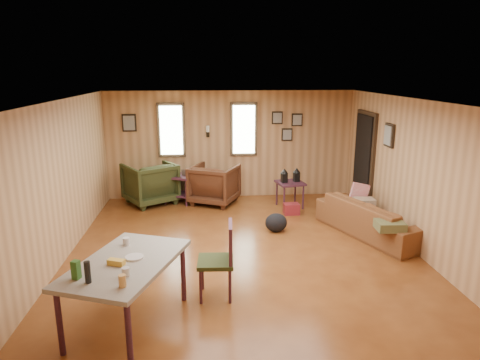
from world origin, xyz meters
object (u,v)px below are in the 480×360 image
object	(u,v)px
recliner_green	(150,181)
end_table	(180,184)
recliner_brown	(214,182)
dining_table	(125,268)
sofa	(373,212)
side_table	(290,181)

from	to	relation	value
recliner_green	end_table	bearing A→B (deg)	148.12
recliner_green	recliner_brown	bearing A→B (deg)	143.35
recliner_brown	recliner_green	world-z (taller)	recliner_green
recliner_brown	dining_table	distance (m)	4.69
sofa	end_table	bearing A→B (deg)	35.38
recliner_brown	side_table	bearing A→B (deg)	-170.06
recliner_brown	recliner_green	size ratio (longest dim) A/B	0.95
side_table	dining_table	xyz separation A→B (m)	(-2.69, -4.14, 0.14)
recliner_brown	recliner_green	xyz separation A→B (m)	(-1.39, 0.11, 0.03)
end_table	side_table	world-z (taller)	side_table
sofa	recliner_brown	world-z (taller)	recliner_brown
end_table	dining_table	distance (m)	4.69
dining_table	recliner_green	bearing A→B (deg)	113.87
recliner_green	dining_table	world-z (taller)	dining_table
dining_table	sofa	bearing A→B (deg)	53.20
sofa	recliner_brown	size ratio (longest dim) A/B	2.27
recliner_brown	dining_table	world-z (taller)	dining_table
recliner_green	sofa	bearing A→B (deg)	119.64
end_table	sofa	bearing A→B (deg)	-32.28
sofa	dining_table	size ratio (longest dim) A/B	1.21
sofa	side_table	world-z (taller)	side_table
end_table	side_table	distance (m)	2.41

